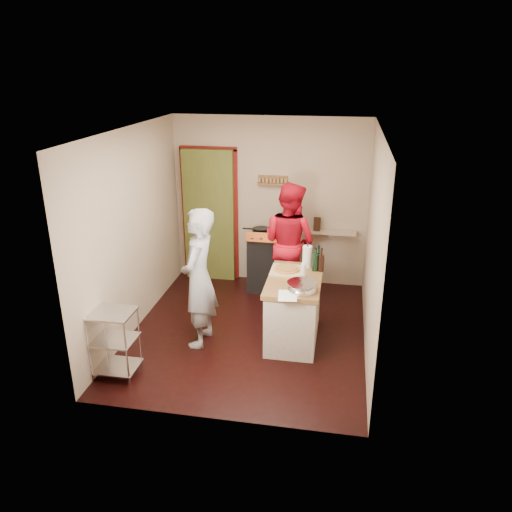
# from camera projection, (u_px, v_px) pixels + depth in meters

# --- Properties ---
(floor) EXTENTS (3.50, 3.50, 0.00)m
(floor) POSITION_uv_depth(u_px,v_px,m) (248.00, 332.00, 6.58)
(floor) COLOR black
(floor) RESTS_ON ground
(back_wall) EXTENTS (3.00, 0.44, 2.60)m
(back_wall) POSITION_uv_depth(u_px,v_px,m) (230.00, 210.00, 7.91)
(back_wall) COLOR tan
(back_wall) RESTS_ON ground
(left_wall) EXTENTS (0.04, 3.50, 2.60)m
(left_wall) POSITION_uv_depth(u_px,v_px,m) (132.00, 232.00, 6.35)
(left_wall) COLOR tan
(left_wall) RESTS_ON ground
(right_wall) EXTENTS (0.04, 3.50, 2.60)m
(right_wall) POSITION_uv_depth(u_px,v_px,m) (373.00, 246.00, 5.86)
(right_wall) COLOR tan
(right_wall) RESTS_ON ground
(ceiling) EXTENTS (3.00, 3.50, 0.02)m
(ceiling) POSITION_uv_depth(u_px,v_px,m) (247.00, 129.00, 5.63)
(ceiling) COLOR white
(ceiling) RESTS_ON back_wall
(stove) EXTENTS (0.60, 0.63, 1.00)m
(stove) POSITION_uv_depth(u_px,v_px,m) (269.00, 261.00, 7.71)
(stove) COLOR black
(stove) RESTS_ON ground
(wire_shelving) EXTENTS (0.48, 0.40, 0.80)m
(wire_shelving) POSITION_uv_depth(u_px,v_px,m) (114.00, 340.00, 5.53)
(wire_shelving) COLOR silver
(wire_shelving) RESTS_ON ground
(island) EXTENTS (0.67, 1.21, 1.15)m
(island) POSITION_uv_depth(u_px,v_px,m) (294.00, 307.00, 6.26)
(island) COLOR beige
(island) RESTS_ON ground
(person_stripe) EXTENTS (0.45, 0.66, 1.75)m
(person_stripe) POSITION_uv_depth(u_px,v_px,m) (199.00, 278.00, 6.03)
(person_stripe) COLOR #AAAAAF
(person_stripe) RESTS_ON ground
(person_red) EXTENTS (1.08, 1.01, 1.77)m
(person_red) POSITION_uv_depth(u_px,v_px,m) (289.00, 242.00, 7.23)
(person_red) COLOR red
(person_red) RESTS_ON ground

